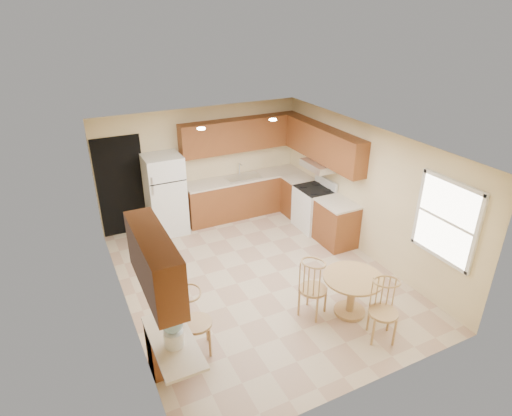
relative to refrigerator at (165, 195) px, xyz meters
name	(u,v)px	position (x,y,z in m)	size (l,w,h in m)	color
floor	(258,277)	(0.95, -2.40, -0.85)	(5.50, 5.50, 0.00)	#C2AC8D
ceiling	(258,142)	(0.95, -2.40, 1.65)	(4.50, 5.50, 0.02)	white
wall_back	(202,164)	(0.95, 0.35, 0.40)	(4.50, 0.02, 2.50)	beige
wall_front	(365,312)	(0.95, -5.15, 0.40)	(4.50, 0.02, 2.50)	beige
wall_left	(120,246)	(-1.30, -2.40, 0.40)	(0.02, 5.50, 2.50)	beige
wall_right	(365,191)	(3.20, -2.40, 0.40)	(0.02, 5.50, 2.50)	beige
doorway	(121,187)	(-0.80, 0.34, 0.20)	(0.90, 0.02, 2.10)	black
base_cab_back	(244,196)	(1.83, 0.05, -0.41)	(2.75, 0.60, 0.87)	brown
counter_back	(244,178)	(1.83, 0.05, 0.04)	(2.75, 0.63, 0.04)	beige
base_cab_right_a	(298,197)	(2.90, -0.54, -0.41)	(0.60, 0.59, 0.87)	brown
counter_right_a	(299,179)	(2.90, -0.54, 0.04)	(0.63, 0.59, 0.04)	beige
base_cab_right_b	(336,224)	(2.90, -2.00, -0.41)	(0.60, 0.80, 0.87)	brown
counter_right_b	(338,203)	(2.90, -2.00, 0.04)	(0.63, 0.80, 0.04)	beige
upper_cab_back	(241,135)	(1.83, 0.19, 1.00)	(2.75, 0.33, 0.70)	brown
upper_cab_right	(323,144)	(3.04, -1.19, 1.00)	(0.33, 2.42, 0.70)	brown
upper_cab_left	(154,262)	(-1.13, -4.00, 1.00)	(0.33, 1.40, 0.70)	brown
sink	(243,177)	(1.80, 0.05, 0.06)	(0.78, 0.44, 0.01)	silver
range_hood	(319,165)	(2.95, -1.22, 0.57)	(0.50, 0.76, 0.14)	silver
desk_pedestal	(167,346)	(-1.05, -3.72, -0.49)	(0.48, 0.42, 0.72)	brown
desk_top	(173,342)	(-1.05, -4.10, -0.10)	(0.50, 1.20, 0.04)	beige
window	(446,220)	(3.18, -4.25, 0.65)	(0.06, 1.12, 1.30)	white
can_light_a	(201,129)	(0.45, -1.20, 1.64)	(0.14, 0.14, 0.02)	white
can_light_b	(273,120)	(1.85, -1.20, 1.64)	(0.14, 0.14, 0.02)	white
refrigerator	(165,195)	(0.00, 0.00, 0.00)	(0.75, 0.73, 1.70)	white
stove	(314,208)	(2.88, -1.22, -0.38)	(0.65, 0.76, 1.09)	white
dining_table	(352,290)	(1.82, -3.90, -0.41)	(0.92, 0.92, 0.68)	tan
chair_table_a	(317,286)	(1.27, -3.74, -0.26)	(0.43, 0.55, 0.97)	tan
chair_table_b	(389,309)	(1.87, -4.64, -0.27)	(0.42, 0.48, 0.95)	tan
chair_desk	(198,320)	(-0.60, -3.70, -0.24)	(0.44, 0.57, 1.00)	tan
water_crock	(173,329)	(-1.05, -4.18, 0.16)	(0.26, 0.26, 0.53)	white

